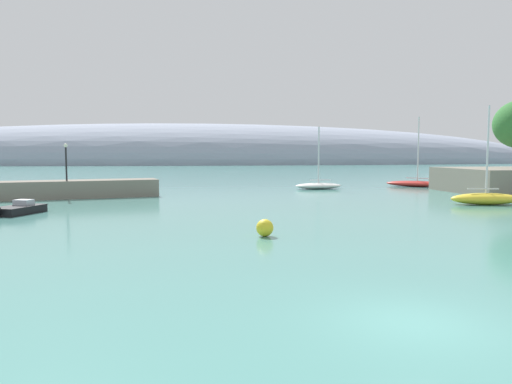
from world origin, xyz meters
The scene contains 9 objects.
water centered at (0.00, 0.00, 0.00)m, with size 600.00×600.00×0.00m, color teal.
breakwater_rocks centered at (-20.83, 35.22, 0.83)m, with size 24.36×3.22×1.66m, color gray.
distant_ridge centered at (-4.93, 180.87, 0.00)m, with size 309.22×61.13×31.30m, color #8E99AD.
sailboat_red_near_shore centered at (22.76, 45.89, 0.45)m, with size 7.39×6.32×8.75m.
sailboat_yellow_mid_mooring centered at (18.57, 25.33, 0.55)m, with size 5.90×2.83×8.12m.
sailboat_white_outer_mooring centered at (9.44, 44.03, 0.44)m, with size 5.62×2.40×7.32m.
motorboat_black_foreground centered at (-17.53, 24.22, 0.32)m, with size 3.14×4.22×0.95m.
mooring_buoy_yellow centered at (-1.83, 12.87, 0.44)m, with size 0.89×0.89×0.89m, color yellow.
harbor_lamp_post centered at (-17.00, 35.52, 3.86)m, with size 0.36×0.36×3.47m.
Camera 1 is at (-5.57, -11.16, 4.27)m, focal length 33.73 mm.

